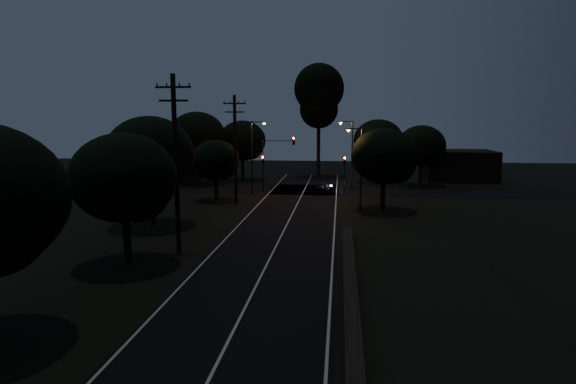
{
  "coord_description": "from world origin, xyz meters",
  "views": [
    {
      "loc": [
        4.09,
        -13.68,
        8.39
      ],
      "look_at": [
        0.0,
        24.0,
        2.5
      ],
      "focal_mm": 30.0,
      "sensor_mm": 36.0,
      "label": 1
    }
  ],
  "objects_px": {
    "signal_right": "(345,168)",
    "car": "(323,188)",
    "signal_left": "(263,167)",
    "tall_pine": "(319,95)",
    "streetlight_c": "(359,163)",
    "utility_pole_far": "(235,148)",
    "streetlight_b": "(351,149)",
    "signal_mast": "(278,154)",
    "utility_pole_mid": "(176,161)",
    "streetlight_a": "(253,152)"
  },
  "relations": [
    {
      "from": "signal_mast",
      "to": "signal_left",
      "type": "bearing_deg",
      "value": -179.87
    },
    {
      "from": "signal_left",
      "to": "signal_mast",
      "type": "distance_m",
      "value": 2.26
    },
    {
      "from": "utility_pole_far",
      "to": "signal_left",
      "type": "bearing_deg",
      "value": 80.06
    },
    {
      "from": "signal_right",
      "to": "streetlight_b",
      "type": "bearing_deg",
      "value": 80.0
    },
    {
      "from": "utility_pole_far",
      "to": "car",
      "type": "bearing_deg",
      "value": 42.86
    },
    {
      "from": "car",
      "to": "streetlight_a",
      "type": "bearing_deg",
      "value": 22.74
    },
    {
      "from": "utility_pole_mid",
      "to": "streetlight_b",
      "type": "bearing_deg",
      "value": 68.7
    },
    {
      "from": "signal_left",
      "to": "streetlight_c",
      "type": "relative_size",
      "value": 0.55
    },
    {
      "from": "utility_pole_mid",
      "to": "streetlight_c",
      "type": "xyz_separation_m",
      "value": [
        11.83,
        15.0,
        -1.39
      ]
    },
    {
      "from": "utility_pole_mid",
      "to": "signal_right",
      "type": "height_order",
      "value": "utility_pole_mid"
    },
    {
      "from": "signal_mast",
      "to": "signal_right",
      "type": "bearing_deg",
      "value": -0.03
    },
    {
      "from": "signal_right",
      "to": "car",
      "type": "distance_m",
      "value": 3.29
    },
    {
      "from": "signal_mast",
      "to": "car",
      "type": "distance_m",
      "value": 6.35
    },
    {
      "from": "utility_pole_far",
      "to": "signal_right",
      "type": "distance_m",
      "value": 13.53
    },
    {
      "from": "tall_pine",
      "to": "signal_right",
      "type": "xyz_separation_m",
      "value": [
        3.6,
        -15.01,
        -8.62
      ]
    },
    {
      "from": "utility_pole_far",
      "to": "signal_mast",
      "type": "distance_m",
      "value": 8.64
    },
    {
      "from": "signal_left",
      "to": "streetlight_c",
      "type": "distance_m",
      "value": 14.52
    },
    {
      "from": "tall_pine",
      "to": "signal_left",
      "type": "distance_m",
      "value": 18.2
    },
    {
      "from": "tall_pine",
      "to": "signal_left",
      "type": "xyz_separation_m",
      "value": [
        -5.6,
        -15.01,
        -8.62
      ]
    },
    {
      "from": "signal_left",
      "to": "utility_pole_mid",
      "type": "bearing_deg",
      "value": -93.21
    },
    {
      "from": "utility_pole_mid",
      "to": "car",
      "type": "distance_m",
      "value": 26.45
    },
    {
      "from": "utility_pole_mid",
      "to": "signal_mast",
      "type": "relative_size",
      "value": 1.76
    },
    {
      "from": "tall_pine",
      "to": "utility_pole_far",
      "type": "bearing_deg",
      "value": -106.93
    },
    {
      "from": "utility_pole_far",
      "to": "signal_mast",
      "type": "height_order",
      "value": "utility_pole_far"
    },
    {
      "from": "signal_mast",
      "to": "streetlight_c",
      "type": "distance_m",
      "value": 13.28
    },
    {
      "from": "tall_pine",
      "to": "streetlight_c",
      "type": "height_order",
      "value": "tall_pine"
    },
    {
      "from": "utility_pole_far",
      "to": "tall_pine",
      "type": "relative_size",
      "value": 0.66
    },
    {
      "from": "signal_mast",
      "to": "streetlight_b",
      "type": "distance_m",
      "value": 9.15
    },
    {
      "from": "streetlight_a",
      "to": "car",
      "type": "height_order",
      "value": "streetlight_a"
    },
    {
      "from": "streetlight_a",
      "to": "signal_right",
      "type": "bearing_deg",
      "value": 11.34
    },
    {
      "from": "tall_pine",
      "to": "signal_right",
      "type": "bearing_deg",
      "value": -76.51
    },
    {
      "from": "streetlight_c",
      "to": "car",
      "type": "height_order",
      "value": "streetlight_c"
    },
    {
      "from": "tall_pine",
      "to": "streetlight_b",
      "type": "bearing_deg",
      "value": -68.62
    },
    {
      "from": "streetlight_c",
      "to": "signal_mast",
      "type": "bearing_deg",
      "value": 131.19
    },
    {
      "from": "tall_pine",
      "to": "streetlight_c",
      "type": "bearing_deg",
      "value": -79.07
    },
    {
      "from": "utility_pole_mid",
      "to": "utility_pole_far",
      "type": "height_order",
      "value": "utility_pole_mid"
    },
    {
      "from": "streetlight_a",
      "to": "streetlight_c",
      "type": "xyz_separation_m",
      "value": [
        11.14,
        -8.0,
        -0.29
      ]
    },
    {
      "from": "signal_mast",
      "to": "streetlight_a",
      "type": "bearing_deg",
      "value": -140.23
    },
    {
      "from": "signal_left",
      "to": "car",
      "type": "xyz_separation_m",
      "value": [
        6.81,
        -0.37,
        -2.22
      ]
    },
    {
      "from": "utility_pole_far",
      "to": "car",
      "type": "height_order",
      "value": "utility_pole_far"
    },
    {
      "from": "signal_right",
      "to": "car",
      "type": "xyz_separation_m",
      "value": [
        -2.39,
        -0.37,
        -2.22
      ]
    },
    {
      "from": "utility_pole_far",
      "to": "utility_pole_mid",
      "type": "bearing_deg",
      "value": -90.0
    },
    {
      "from": "tall_pine",
      "to": "signal_mast",
      "type": "xyz_separation_m",
      "value": [
        -3.91,
        -15.01,
        -7.12
      ]
    },
    {
      "from": "utility_pole_mid",
      "to": "signal_left",
      "type": "height_order",
      "value": "utility_pole_mid"
    },
    {
      "from": "signal_mast",
      "to": "tall_pine",
      "type": "bearing_deg",
      "value": 75.38
    },
    {
      "from": "utility_pole_mid",
      "to": "signal_mast",
      "type": "bearing_deg",
      "value": 82.96
    },
    {
      "from": "utility_pole_far",
      "to": "streetlight_b",
      "type": "distance_m",
      "value": 16.51
    },
    {
      "from": "signal_left",
      "to": "tall_pine",
      "type": "bearing_deg",
      "value": 69.54
    },
    {
      "from": "streetlight_b",
      "to": "car",
      "type": "distance_m",
      "value": 6.71
    },
    {
      "from": "signal_left",
      "to": "signal_right",
      "type": "height_order",
      "value": "same"
    }
  ]
}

